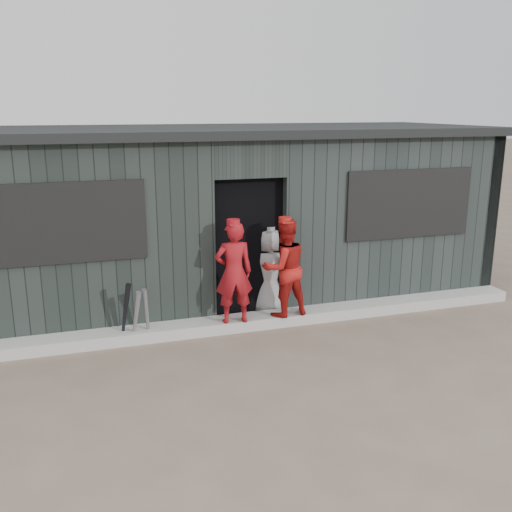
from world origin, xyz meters
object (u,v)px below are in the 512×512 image
object	(u,v)px
bat_right	(125,313)
player_grey_back	(269,272)
player_red_left	(234,272)
player_red_right	(284,268)
dugout	(224,213)
bat_left	(136,317)
bat_mid	(147,314)

from	to	relation	value
bat_right	player_grey_back	world-z (taller)	player_grey_back
player_red_left	player_grey_back	world-z (taller)	player_red_left
player_red_right	dugout	size ratio (longest dim) A/B	0.16
bat_left	dugout	size ratio (longest dim) A/B	0.09
player_red_left	player_grey_back	distance (m)	0.86
bat_right	player_red_left	size ratio (longest dim) A/B	0.63
bat_left	player_grey_back	world-z (taller)	player_grey_back
bat_mid	player_grey_back	distance (m)	1.88
bat_right	player_red_left	xyz separation A→B (m)	(1.40, -0.03, 0.41)
bat_mid	player_red_left	size ratio (longest dim) A/B	0.54
bat_right	dugout	bearing A→B (deg)	45.48
dugout	player_red_left	bearing A→B (deg)	-100.52
player_grey_back	bat_left	bearing A→B (deg)	28.89
player_grey_back	player_red_left	bearing A→B (deg)	51.40
player_red_right	player_grey_back	world-z (taller)	player_red_right
bat_right	player_grey_back	size ratio (longest dim) A/B	0.67
bat_left	bat_right	bearing A→B (deg)	159.91
bat_left	bat_right	distance (m)	0.14
player_red_left	bat_left	bearing A→B (deg)	5.16
bat_right	player_grey_back	bearing A→B (deg)	12.95
player_red_right	bat_left	bearing A→B (deg)	-5.34
dugout	bat_right	bearing A→B (deg)	-134.52
player_red_left	dugout	bearing A→B (deg)	-95.83
bat_right	player_grey_back	distance (m)	2.14
bat_left	player_red_right	distance (m)	2.05
player_red_left	dugout	world-z (taller)	dugout
player_red_right	dugout	distance (m)	1.85
bat_mid	bat_right	size ratio (longest dim) A/B	0.85
player_red_left	player_red_right	bearing A→B (deg)	-170.96
bat_left	player_red_left	bearing A→B (deg)	0.47
bat_left	bat_right	xyz separation A→B (m)	(-0.12, 0.05, 0.05)
bat_left	player_red_left	xyz separation A→B (m)	(1.28, 0.01, 0.47)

